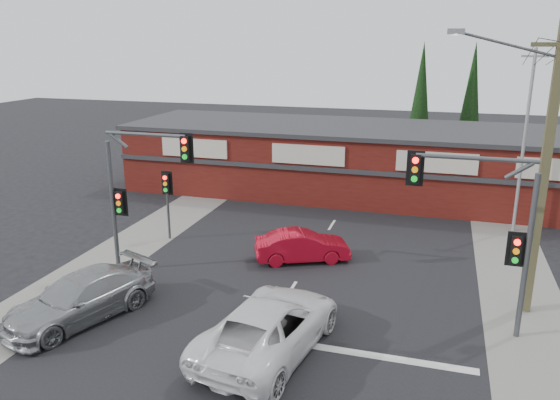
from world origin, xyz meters
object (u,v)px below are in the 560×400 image
(utility_pole, at_px, (541,164))
(shop_building, at_px, (338,158))
(silver_suv, at_px, (80,298))
(red_sedan, at_px, (302,246))
(white_suv, at_px, (269,326))

(utility_pole, bearing_deg, shop_building, 123.76)
(silver_suv, distance_m, red_sedan, 9.43)
(shop_building, height_order, utility_pole, utility_pole)
(shop_building, bearing_deg, utility_pole, -56.24)
(white_suv, height_order, utility_pole, utility_pole)
(white_suv, height_order, silver_suv, white_suv)
(silver_suv, xyz_separation_m, red_sedan, (6.07, 7.22, -0.11))
(shop_building, bearing_deg, red_sedan, -86.73)
(white_suv, distance_m, red_sedan, 7.33)
(shop_building, relative_size, utility_pole, 2.73)
(white_suv, distance_m, shop_building, 19.17)
(shop_building, distance_m, utility_pole, 17.15)
(red_sedan, bearing_deg, shop_building, -20.92)
(white_suv, xyz_separation_m, shop_building, (-1.48, 19.07, 1.29))
(red_sedan, bearing_deg, silver_suv, 115.78)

